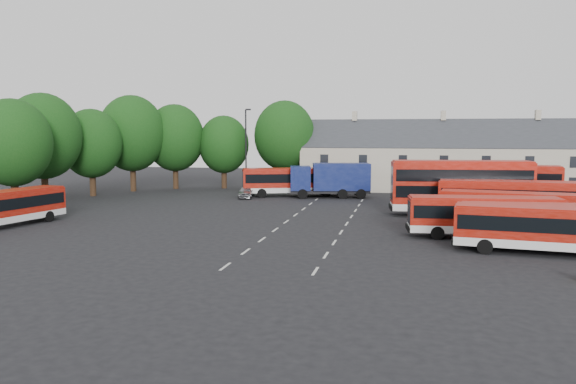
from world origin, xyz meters
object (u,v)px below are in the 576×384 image
(bus_west, at_px, (6,205))
(lamppost, at_px, (246,150))
(silver_car, at_px, (246,192))
(box_truck, at_px, (331,178))
(bus_dd_south, at_px, (461,185))
(bus_row_a, at_px, (544,226))

(bus_west, xyz_separation_m, lamppost, (12.14, 25.02, 3.67))
(silver_car, bearing_deg, lamppost, 94.86)
(box_truck, bearing_deg, silver_car, -178.58)
(bus_dd_south, xyz_separation_m, silver_car, (-22.36, 9.55, -2.12))
(bus_west, bearing_deg, box_truck, -30.79)
(bus_west, distance_m, lamppost, 28.05)
(bus_row_a, height_order, silver_car, bus_row_a)
(bus_row_a, relative_size, bus_west, 1.02)
(silver_car, bearing_deg, bus_west, -129.21)
(lamppost, bearing_deg, bus_row_a, -45.73)
(bus_dd_south, distance_m, lamppost, 25.82)
(bus_west, height_order, silver_car, bus_west)
(box_truck, relative_size, lamppost, 0.92)
(lamppost, bearing_deg, box_truck, 0.85)
(lamppost, bearing_deg, bus_west, -115.89)
(bus_west, relative_size, silver_car, 2.62)
(silver_car, height_order, lamppost, lamppost)
(bus_dd_south, relative_size, box_truck, 1.31)
(bus_dd_south, bearing_deg, box_truck, 131.77)
(bus_row_a, height_order, bus_west, bus_row_a)
(bus_west, relative_size, lamppost, 1.02)
(bus_dd_south, xyz_separation_m, bus_west, (-35.06, -13.40, -1.08))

